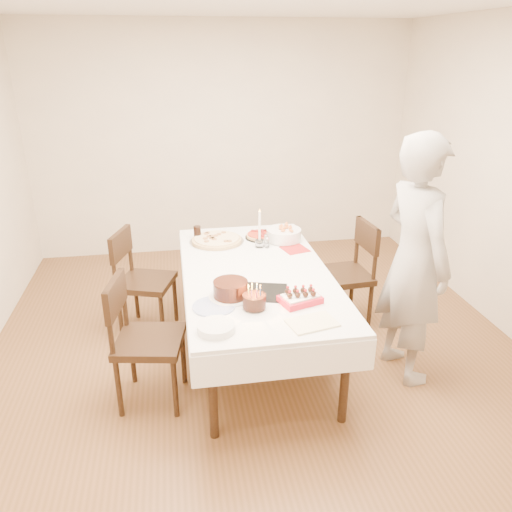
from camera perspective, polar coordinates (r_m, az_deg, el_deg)
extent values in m
plane|color=brown|center=(4.27, 0.34, -11.23)|extent=(5.00, 5.00, 0.00)
cube|color=beige|center=(6.11, -3.82, 12.91)|extent=(4.50, 0.04, 2.70)
cube|color=beige|center=(1.56, 17.74, -20.15)|extent=(4.50, 0.04, 2.70)
cube|color=white|center=(4.12, 0.00, -6.48)|extent=(1.81, 2.40, 0.75)
imported|color=#9D9994|center=(3.83, 17.65, -0.56)|extent=(0.56, 0.75, 1.88)
cylinder|color=beige|center=(4.54, -4.51, 1.83)|extent=(0.58, 0.58, 0.04)
cylinder|color=red|center=(4.63, 0.49, 2.34)|extent=(0.35, 0.35, 0.04)
cube|color=#B21E1E|center=(4.39, 4.48, 0.76)|extent=(0.26, 0.26, 0.01)
cylinder|color=white|center=(4.56, 3.18, 2.47)|extent=(0.41, 0.41, 0.10)
cylinder|color=white|center=(4.36, 0.41, 3.20)|extent=(0.09, 0.09, 0.35)
cylinder|color=black|center=(4.62, -6.72, 2.66)|extent=(0.07, 0.07, 0.13)
cylinder|color=#33150C|center=(3.52, -2.92, -3.84)|extent=(0.39, 0.39, 0.12)
cube|color=black|center=(3.61, 1.04, -4.20)|extent=(0.38, 0.38, 0.01)
cylinder|color=black|center=(3.36, -0.20, -4.67)|extent=(0.16, 0.16, 0.16)
cube|color=beige|center=(3.24, 6.44, -7.69)|extent=(0.35, 0.27, 0.03)
cylinder|color=white|center=(3.14, -4.59, -8.15)|extent=(0.26, 0.26, 0.05)
cylinder|color=white|center=(3.42, -4.85, -5.77)|extent=(0.31, 0.31, 0.01)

